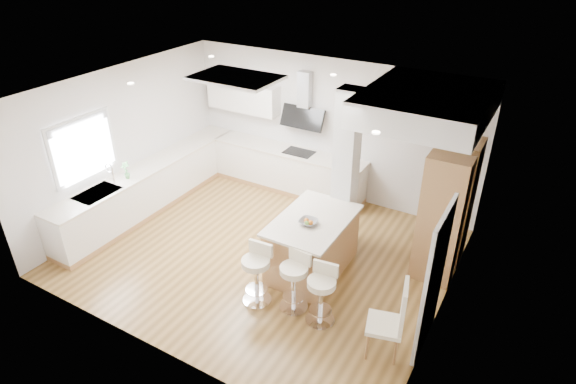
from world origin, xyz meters
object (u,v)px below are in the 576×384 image
Objects in this scene: peninsula at (312,244)px; dining_chair at (394,318)px; bar_stool_a at (257,271)px; bar_stool_c at (322,292)px; bar_stool_b at (295,278)px.

dining_chair is at bearing -32.13° from peninsula.
peninsula is at bearing 133.26° from dining_chair.
dining_chair reaches higher than peninsula.
peninsula reaches higher than bar_stool_a.
dining_chair reaches higher than bar_stool_c.
bar_stool_c is 0.80× the size of dining_chair.
peninsula is 1.37× the size of dining_chair.
bar_stool_a reaches higher than bar_stool_b.
bar_stool_c is (0.65, -0.97, 0.04)m from peninsula.
bar_stool_b reaches higher than bar_stool_c.
bar_stool_a is 2.06m from dining_chair.
bar_stool_a is 1.04× the size of bar_stool_c.
peninsula is at bearing 108.21° from bar_stool_b.
bar_stool_a is 1.01m from bar_stool_c.
dining_chair is at bearing 0.86° from bar_stool_b.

